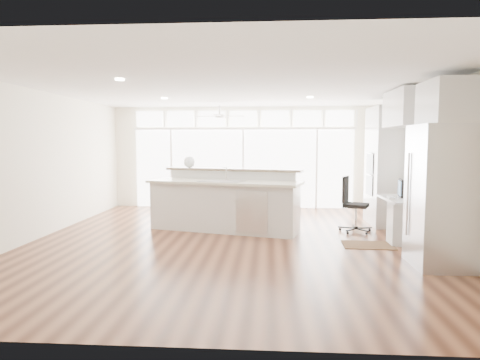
{
  "coord_description": "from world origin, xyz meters",
  "views": [
    {
      "loc": [
        0.7,
        -7.47,
        1.75
      ],
      "look_at": [
        0.14,
        0.6,
        1.04
      ],
      "focal_mm": 32.0,
      "sensor_mm": 36.0,
      "label": 1
    }
  ],
  "objects": [
    {
      "name": "floor",
      "position": [
        0.0,
        0.0,
        -0.01
      ],
      "size": [
        7.0,
        8.0,
        0.02
      ],
      "primitive_type": "cube",
      "color": "#462415",
      "rests_on": "ground"
    },
    {
      "name": "ceiling",
      "position": [
        0.0,
        0.0,
        2.7
      ],
      "size": [
        7.0,
        8.0,
        0.02
      ],
      "primitive_type": "cube",
      "color": "white",
      "rests_on": "wall_back"
    },
    {
      "name": "wall_back",
      "position": [
        0.0,
        4.0,
        1.35
      ],
      "size": [
        7.0,
        0.04,
        2.7
      ],
      "primitive_type": "cube",
      "color": "white",
      "rests_on": "floor"
    },
    {
      "name": "wall_front",
      "position": [
        0.0,
        -4.0,
        1.35
      ],
      "size": [
        7.0,
        0.04,
        2.7
      ],
      "primitive_type": "cube",
      "color": "white",
      "rests_on": "floor"
    },
    {
      "name": "wall_left",
      "position": [
        -3.5,
        0.0,
        1.35
      ],
      "size": [
        0.04,
        8.0,
        2.7
      ],
      "primitive_type": "cube",
      "color": "white",
      "rests_on": "floor"
    },
    {
      "name": "wall_right",
      "position": [
        3.5,
        0.0,
        1.35
      ],
      "size": [
        0.04,
        8.0,
        2.7
      ],
      "primitive_type": "cube",
      "color": "white",
      "rests_on": "floor"
    },
    {
      "name": "glass_wall",
      "position": [
        0.0,
        3.94,
        1.05
      ],
      "size": [
        5.8,
        0.06,
        2.08
      ],
      "primitive_type": "cube",
      "color": "white",
      "rests_on": "wall_back"
    },
    {
      "name": "transom_row",
      "position": [
        0.0,
        3.94,
        2.38
      ],
      "size": [
        5.9,
        0.06,
        0.4
      ],
      "primitive_type": "cube",
      "color": "white",
      "rests_on": "wall_back"
    },
    {
      "name": "desk_window",
      "position": [
        3.46,
        0.3,
        1.55
      ],
      "size": [
        0.04,
        0.85,
        0.85
      ],
      "primitive_type": "cube",
      "color": "white",
      "rests_on": "wall_right"
    },
    {
      "name": "ceiling_fan",
      "position": [
        -0.5,
        2.8,
        2.48
      ],
      "size": [
        1.16,
        1.16,
        0.32
      ],
      "primitive_type": "cube",
      "color": "white",
      "rests_on": "ceiling"
    },
    {
      "name": "recessed_lights",
      "position": [
        0.0,
        0.2,
        2.68
      ],
      "size": [
        3.4,
        3.0,
        0.02
      ],
      "primitive_type": "cube",
      "color": "#F3ECCE",
      "rests_on": "ceiling"
    },
    {
      "name": "oven_cabinet",
      "position": [
        3.17,
        1.8,
        1.25
      ],
      "size": [
        0.64,
        1.2,
        2.5
      ],
      "primitive_type": "cube",
      "color": "silver",
      "rests_on": "floor"
    },
    {
      "name": "desk_nook",
      "position": [
        3.13,
        0.3,
        0.38
      ],
      "size": [
        0.72,
        1.3,
        0.76
      ],
      "primitive_type": "cube",
      "color": "silver",
      "rests_on": "floor"
    },
    {
      "name": "upper_cabinets",
      "position": [
        3.17,
        0.3,
        2.35
      ],
      "size": [
        0.64,
        1.3,
        0.64
      ],
      "primitive_type": "cube",
      "color": "silver",
      "rests_on": "wall_right"
    },
    {
      "name": "refrigerator",
      "position": [
        3.11,
        -1.35,
        1.0
      ],
      "size": [
        0.76,
        0.9,
        2.0
      ],
      "primitive_type": "cube",
      "color": "silver",
      "rests_on": "floor"
    },
    {
      "name": "fridge_cabinet",
      "position": [
        3.17,
        -1.35,
        2.3
      ],
      "size": [
        0.64,
        0.9,
        0.6
      ],
      "primitive_type": "cube",
      "color": "silver",
      "rests_on": "wall_right"
    },
    {
      "name": "framed_photos",
      "position": [
        3.46,
        0.92,
        1.4
      ],
      "size": [
        0.06,
        0.22,
        0.8
      ],
      "primitive_type": "cube",
      "color": "black",
      "rests_on": "wall_right"
    },
    {
      "name": "kitchen_island",
      "position": [
        -0.19,
        0.91,
        0.61
      ],
      "size": [
        3.25,
        1.9,
        1.21
      ],
      "primitive_type": "cube",
      "rotation": [
        0.0,
        0.0,
        -0.26
      ],
      "color": "silver",
      "rests_on": "floor"
    },
    {
      "name": "rug",
      "position": [
        2.39,
        -0.17,
        0.01
      ],
      "size": [
        0.87,
        0.65,
        0.01
      ],
      "primitive_type": "cube",
      "rotation": [
        0.0,
        0.0,
        -0.05
      ],
      "color": "#351F10",
      "rests_on": "floor"
    },
    {
      "name": "office_chair",
      "position": [
        2.39,
        0.92,
        0.54
      ],
      "size": [
        0.71,
        0.69,
        1.08
      ],
      "primitive_type": "cube",
      "rotation": [
        0.0,
        0.0,
        -0.38
      ],
      "color": "black",
      "rests_on": "floor"
    },
    {
      "name": "fishbowl",
      "position": [
        -1.01,
        1.55,
        1.34
      ],
      "size": [
        0.31,
        0.31,
        0.25
      ],
      "primitive_type": "sphere",
      "rotation": [
        0.0,
        0.0,
        -0.33
      ],
      "color": "white",
      "rests_on": "kitchen_island"
    },
    {
      "name": "monitor",
      "position": [
        3.05,
        0.3,
        0.94
      ],
      "size": [
        0.14,
        0.43,
        0.36
      ],
      "primitive_type": "cube",
      "rotation": [
        0.0,
        0.0,
        -0.17
      ],
      "color": "black",
      "rests_on": "desk_nook"
    },
    {
      "name": "keyboard",
      "position": [
        2.88,
        0.3,
        0.77
      ],
      "size": [
        0.16,
        0.32,
        0.02
      ],
      "primitive_type": "cube",
      "rotation": [
        0.0,
        0.0,
        -0.14
      ],
      "color": "white",
      "rests_on": "desk_nook"
    },
    {
      "name": "potted_plant",
      "position": [
        3.17,
        1.8,
        2.62
      ],
      "size": [
        0.29,
        0.32,
        0.24
      ],
      "primitive_type": "imported",
      "rotation": [
        0.0,
        0.0,
        -0.07
      ],
      "color": "#325524",
      "rests_on": "oven_cabinet"
    }
  ]
}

